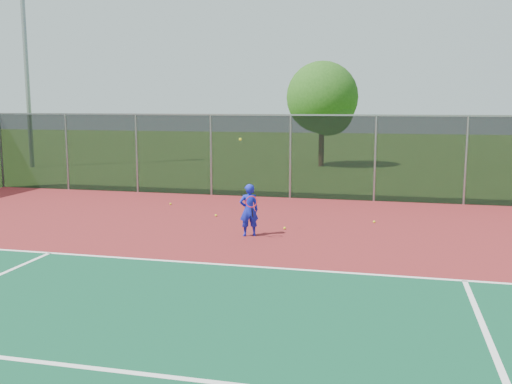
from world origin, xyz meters
TOP-DOWN VIEW (x-y plane):
  - ground at (0.00, 0.00)m, footprint 120.00×120.00m
  - court_apron at (0.00, 2.00)m, footprint 30.00×20.00m
  - fence_back at (0.00, 12.00)m, footprint 30.00×0.06m
  - tennis_player at (-2.98, 5.76)m, footprint 0.60×0.67m
  - practice_ball_0 at (0.13, 8.17)m, footprint 0.07×0.07m
  - practice_ball_2 at (-4.59, 8.03)m, footprint 0.07×0.07m
  - practice_ball_3 at (-2.22, 6.73)m, footprint 0.07×0.07m
  - practice_ball_4 at (-6.69, 9.60)m, footprint 0.07×0.07m
  - floodlight_nw at (-18.52, 19.07)m, footprint 0.90×0.40m
  - tree_back_left at (-3.11, 23.00)m, footprint 3.89×3.89m

SIDE VIEW (x-z plane):
  - ground at x=0.00m, z-range 0.00..0.00m
  - court_apron at x=0.00m, z-range 0.00..0.02m
  - practice_ball_0 at x=0.13m, z-range 0.02..0.09m
  - practice_ball_2 at x=-4.59m, z-range 0.02..0.09m
  - practice_ball_3 at x=-2.22m, z-range 0.02..0.09m
  - practice_ball_4 at x=-6.69m, z-range 0.02..0.09m
  - tennis_player at x=-2.98m, z-range -0.56..1.97m
  - fence_back at x=0.00m, z-range 0.05..3.08m
  - tree_back_left at x=-3.11m, z-range 0.73..6.45m
  - floodlight_nw at x=-18.52m, z-range 0.79..13.99m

